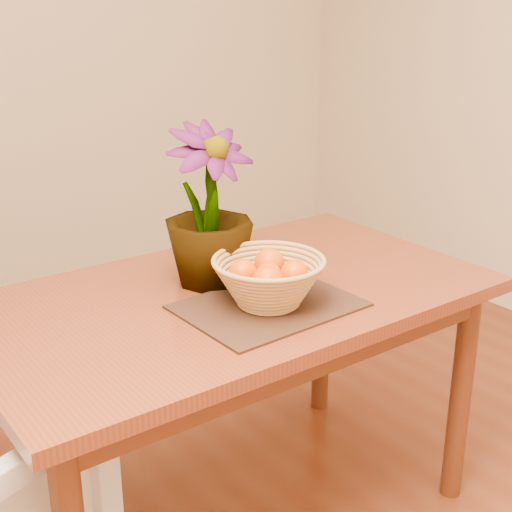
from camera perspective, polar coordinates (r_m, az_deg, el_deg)
table at (r=1.97m, az=-1.89°, el=-5.13°), size 1.40×0.80×0.75m
placemat at (r=1.84m, az=1.00°, el=-3.99°), size 0.45×0.34×0.01m
wicker_basket at (r=1.81m, az=1.01°, el=-2.20°), size 0.29×0.29×0.12m
orange_pile at (r=1.80m, az=1.02°, el=-1.37°), size 0.17×0.18×0.08m
potted_plant at (r=1.93m, az=-3.83°, el=4.00°), size 0.26×0.26×0.44m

